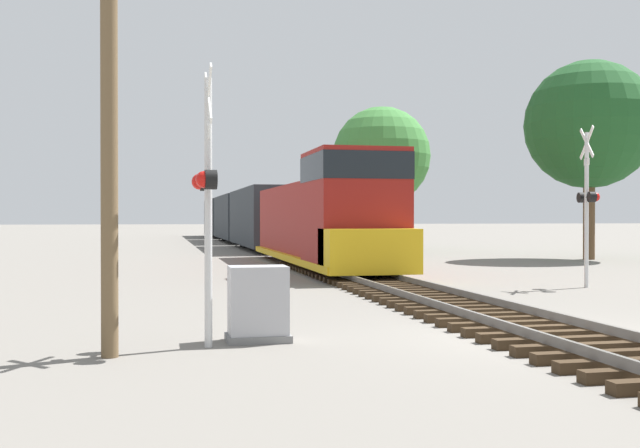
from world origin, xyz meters
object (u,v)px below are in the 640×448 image
crossing_signal_far (587,200)px  relay_cabinet (258,304)px  tree_mid_background (382,156)px  utility_pole (109,11)px  crossing_signal_near (207,189)px  freight_train (251,218)px  tree_far_right (589,125)px

crossing_signal_far → relay_cabinet: 12.90m
relay_cabinet → tree_mid_background: size_ratio=0.14×
utility_pole → tree_mid_background: size_ratio=1.11×
relay_cabinet → utility_pole: 5.05m
crossing_signal_near → tree_mid_background: (12.54, 31.72, 3.26)m
crossing_signal_far → crossing_signal_near: bearing=132.3°
freight_train → tree_mid_background: size_ratio=7.02×
crossing_signal_near → utility_pole: utility_pole is taller
utility_pole → freight_train: bearing=80.1°
freight_train → tree_far_right: bearing=-54.4°
freight_train → tree_mid_background: bearing=-49.0°
freight_train → crossing_signal_far: bearing=-79.8°
crossing_signal_near → crossing_signal_far: bearing=121.6°
relay_cabinet → tree_far_right: size_ratio=0.13×
relay_cabinet → tree_far_right: bearing=47.2°
crossing_signal_near → tree_far_right: bearing=134.2°
freight_train → crossing_signal_near: crossing_signal_near is taller
crossing_signal_near → relay_cabinet: crossing_signal_near is taller
freight_train → tree_mid_background: (6.96, -8.02, 3.80)m
freight_train → utility_pole: bearing=-99.9°
crossing_signal_far → relay_cabinet: crossing_signal_far is taller
relay_cabinet → tree_mid_background: (11.69, 31.35, 5.13)m
tree_far_right → tree_mid_background: bearing=121.3°
utility_pole → tree_mid_background: 35.17m
crossing_signal_near → tree_mid_background: size_ratio=0.50×
freight_train → crossing_signal_far: crossing_signal_far is taller
crossing_signal_near → tree_far_right: size_ratio=0.46×
freight_train → crossing_signal_near: (-5.58, -39.74, 0.54)m
freight_train → crossing_signal_far: 32.64m
crossing_signal_near → tree_mid_background: 34.26m
relay_cabinet → tree_far_right: 27.93m
crossing_signal_far → tree_mid_background: tree_mid_background is taller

